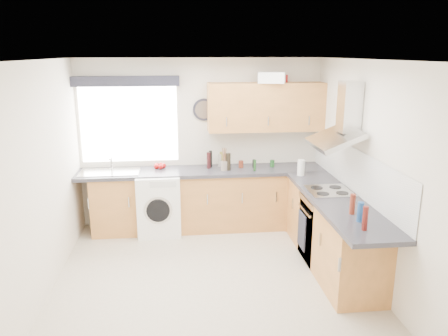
{
  "coord_description": "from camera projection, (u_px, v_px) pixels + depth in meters",
  "views": [
    {
      "loc": [
        -0.34,
        -4.66,
        2.58
      ],
      "look_at": [
        0.25,
        0.85,
        1.1
      ],
      "focal_mm": 35.0,
      "sensor_mm": 36.0,
      "label": 1
    }
  ],
  "objects": [
    {
      "name": "storage_box",
      "position": [
        278.0,
        78.0,
        6.38
      ],
      "size": [
        0.27,
        0.24,
        0.11
      ],
      "primitive_type": "cube",
      "rotation": [
        0.0,
        0.0,
        0.2
      ],
      "color": "maroon",
      "rests_on": "upper_cabinets"
    },
    {
      "name": "bottle_1",
      "position": [
        365.0,
        218.0,
        4.19
      ],
      "size": [
        0.05,
        0.05,
        0.24
      ],
      "primitive_type": "cylinder",
      "color": "#5A1613",
      "rests_on": "worktop_right"
    },
    {
      "name": "base_cab_back",
      "position": [
        196.0,
        201.0,
        6.51
      ],
      "size": [
        3.0,
        0.58,
        0.86
      ],
      "primitive_type": "cube",
      "color": "#AD7035",
      "rests_on": "ground_plane"
    },
    {
      "name": "wall_right",
      "position": [
        365.0,
        171.0,
        5.04
      ],
      "size": [
        0.02,
        3.6,
        2.5
      ],
      "primitive_type": "cube",
      "color": "silver",
      "rests_on": "ground_plane"
    },
    {
      "name": "bottle_0",
      "position": [
        352.0,
        204.0,
        4.61
      ],
      "size": [
        0.06,
        0.06,
        0.22
      ],
      "primitive_type": "cylinder",
      "color": "maroon",
      "rests_on": "worktop_right"
    },
    {
      "name": "base_cab_corner",
      "position": [
        301.0,
        197.0,
        6.66
      ],
      "size": [
        0.6,
        0.6,
        0.86
      ],
      "primitive_type": "cube",
      "color": "#AD7035",
      "rests_on": "ground_plane"
    },
    {
      "name": "jar_7",
      "position": [
        272.0,
        163.0,
        6.53
      ],
      "size": [
        0.07,
        0.07,
        0.1
      ],
      "primitive_type": "cylinder",
      "color": "#1B4E1E",
      "rests_on": "worktop_back"
    },
    {
      "name": "wall_back",
      "position": [
        201.0,
        143.0,
        6.59
      ],
      "size": [
        3.6,
        0.02,
        2.5
      ],
      "primitive_type": "cube",
      "color": "silver",
      "rests_on": "ground_plane"
    },
    {
      "name": "wall_left",
      "position": [
        42.0,
        180.0,
        4.67
      ],
      "size": [
        0.02,
        3.6,
        2.5
      ],
      "primitive_type": "cube",
      "color": "silver",
      "rests_on": "ground_plane"
    },
    {
      "name": "wall_clock",
      "position": [
        204.0,
        110.0,
        6.42
      ],
      "size": [
        0.33,
        0.04,
        0.33
      ],
      "primitive_type": "cylinder",
      "rotation": [
        1.57,
        0.0,
        0.0
      ],
      "color": "black",
      "rests_on": "wall_back"
    },
    {
      "name": "worktop_back",
      "position": [
        202.0,
        171.0,
        6.39
      ],
      "size": [
        3.6,
        0.62,
        0.05
      ],
      "primitive_type": "cube",
      "color": "#2B2B31",
      "rests_on": "base_cab_back"
    },
    {
      "name": "jar_6",
      "position": [
        228.0,
        162.0,
        6.33
      ],
      "size": [
        0.07,
        0.07,
        0.25
      ],
      "primitive_type": "cylinder",
      "color": "black",
      "rests_on": "worktop_back"
    },
    {
      "name": "window_blind",
      "position": [
        126.0,
        81.0,
        6.14
      ],
      "size": [
        1.5,
        0.18,
        0.14
      ],
      "primitive_type": "cube",
      "color": "black",
      "rests_on": "wall_back"
    },
    {
      "name": "base_cab_right",
      "position": [
        332.0,
        232.0,
        5.37
      ],
      "size": [
        0.58,
        2.1,
        0.86
      ],
      "primitive_type": "cube",
      "color": "#AD7035",
      "rests_on": "ground_plane"
    },
    {
      "name": "utensil_pot",
      "position": [
        224.0,
        166.0,
        6.33
      ],
      "size": [
        0.11,
        0.11,
        0.14
      ],
      "primitive_type": "cylinder",
      "rotation": [
        0.0,
        0.0,
        0.11
      ],
      "color": "gray",
      "rests_on": "worktop_back"
    },
    {
      "name": "oven",
      "position": [
        327.0,
        228.0,
        5.51
      ],
      "size": [
        0.56,
        0.58,
        0.85
      ],
      "primitive_type": "cube",
      "color": "black",
      "rests_on": "ground_plane"
    },
    {
      "name": "washing_machine",
      "position": [
        159.0,
        203.0,
        6.34
      ],
      "size": [
        0.62,
        0.6,
        0.89
      ],
      "primitive_type": "cube",
      "rotation": [
        0.0,
        0.0,
        0.02
      ],
      "color": "white",
      "rests_on": "ground_plane"
    },
    {
      "name": "worktop_right",
      "position": [
        338.0,
        201.0,
        5.11
      ],
      "size": [
        0.62,
        2.42,
        0.05
      ],
      "primitive_type": "cube",
      "color": "#2B2B31",
      "rests_on": "base_cab_right"
    },
    {
      "name": "window",
      "position": [
        129.0,
        124.0,
        6.39
      ],
      "size": [
        1.4,
        0.02,
        1.1
      ],
      "primitive_type": "cube",
      "color": "white",
      "rests_on": "wall_back"
    },
    {
      "name": "ground_plane",
      "position": [
        211.0,
        276.0,
        5.18
      ],
      "size": [
        3.6,
        3.6,
        0.0
      ],
      "primitive_type": "plane",
      "color": "beige"
    },
    {
      "name": "bottle_2",
      "position": [
        360.0,
        212.0,
        4.41
      ],
      "size": [
        0.06,
        0.06,
        0.21
      ],
      "primitive_type": "cylinder",
      "color": "navy",
      "rests_on": "worktop_right"
    },
    {
      "name": "jar_8",
      "position": [
        220.0,
        160.0,
        6.56
      ],
      "size": [
        0.05,
        0.05,
        0.18
      ],
      "primitive_type": "cylinder",
      "color": "#A69C8E",
      "rests_on": "worktop_back"
    },
    {
      "name": "hob_plate",
      "position": [
        329.0,
        191.0,
        5.39
      ],
      "size": [
        0.52,
        0.52,
        0.01
      ],
      "primitive_type": "cube",
      "color": "#B8B8B8",
      "rests_on": "worktop_right"
    },
    {
      "name": "jar_4",
      "position": [
        241.0,
        164.0,
        6.49
      ],
      "size": [
        0.07,
        0.07,
        0.1
      ],
      "primitive_type": "cylinder",
      "color": "maroon",
      "rests_on": "worktop_back"
    },
    {
      "name": "upper_cabinets",
      "position": [
        266.0,
        107.0,
        6.37
      ],
      "size": [
        1.7,
        0.35,
        0.7
      ],
      "primitive_type": "cube",
      "color": "#AD7035",
      "rests_on": "wall_back"
    },
    {
      "name": "jar_3",
      "position": [
        255.0,
        165.0,
        6.31
      ],
      "size": [
        0.04,
        0.04,
        0.16
      ],
      "primitive_type": "cylinder",
      "color": "#1C4719",
      "rests_on": "worktop_back"
    },
    {
      "name": "jar_0",
      "position": [
        221.0,
        159.0,
        6.57
      ],
      "size": [
        0.05,
        0.05,
        0.22
      ],
      "primitive_type": "cylinder",
      "color": "olive",
      "rests_on": "worktop_back"
    },
    {
      "name": "jar_1",
      "position": [
        210.0,
        159.0,
        6.5
      ],
      "size": [
        0.05,
        0.05,
        0.25
      ],
      "primitive_type": "cylinder",
      "color": "black",
      "rests_on": "worktop_back"
    },
    {
      "name": "casserole",
      "position": [
        272.0,
        78.0,
        6.17
      ],
      "size": [
        0.43,
        0.36,
        0.15
      ],
      "primitive_type": "cube",
      "rotation": [
        0.0,
        0.0,
        -0.3
      ],
      "color": "white",
      "rests_on": "upper_cabinets"
    },
    {
      "name": "splashback",
      "position": [
        353.0,
        170.0,
        5.35
      ],
      "size": [
        0.01,
        3.0,
        0.54
      ],
      "primitive_type": "cube",
      "color": "white",
      "rests_on": "wall_right"
    },
    {
      "name": "sink",
      "position": [
        110.0,
        170.0,
        6.24
      ],
      "size": [
        0.84,
        0.46,
        0.1
      ],
      "primitive_type": null,
      "color": "#B8B8B8",
      "rests_on": "worktop_back"
    },
    {
      "name": "extractor_hood",
      "position": [
        342.0,
        122.0,
        5.18
      ],
      "size": [
        0.52,
        0.78,
        0.66
      ],
      "primitive_type": null,
      "color": "#B8B8B8",
      "rests_on": "wall_right"
    },
    {
      "name": "wall_front",
      "position": [
        229.0,
        243.0,
        3.13
      ],
      "size": [
        3.6,
        0.02,
        2.5
      ],
      "primitive_type": "cube",
      "color": "silver",
      "rests_on": "ground_plane"
    },
    {
      "name": "jar_5",
      "position": [
        209.0,
        160.0,
        6.43
      ],
      "size": [
        0.06,
        0.06,
        0.24
      ],
      "primitive_type": "cylinder",
      "color": "#331214",
      "rests_on": "worktop_back"
    },
    {
      "name": "kitchen_roll",
      "position": [
        301.0,
        168.0,
        6.06
      ],
      "size": [
        0.11,
        0.11,
        0.22
      ],
      "primitive_type": "cylinder",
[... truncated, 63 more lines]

